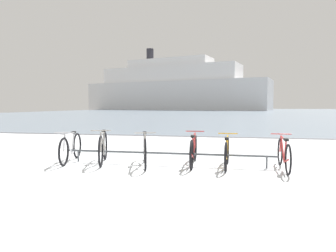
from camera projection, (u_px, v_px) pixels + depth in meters
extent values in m
cube|color=slate|center=(221.00, 112.00, 67.52)|extent=(80.00, 110.00, 0.08)
cube|color=#47474C|center=(193.00, 137.00, 13.68)|extent=(80.00, 0.50, 0.05)
cylinder|color=#4C5156|center=(167.00, 153.00, 7.17)|extent=(5.04, 0.07, 0.05)
cylinder|color=#4C5156|center=(78.00, 156.00, 7.61)|extent=(0.04, 0.04, 0.28)
cylinder|color=#4C5156|center=(267.00, 163.00, 6.76)|extent=(0.04, 0.04, 0.28)
torus|color=black|center=(64.00, 152.00, 7.04)|extent=(0.18, 0.67, 0.67)
torus|color=black|center=(77.00, 146.00, 8.12)|extent=(0.18, 0.67, 0.67)
cylinder|color=silver|center=(68.00, 145.00, 7.38)|extent=(0.15, 0.56, 0.57)
cylinder|color=silver|center=(73.00, 144.00, 7.74)|extent=(0.07, 0.20, 0.50)
cylinder|color=silver|center=(69.00, 134.00, 7.45)|extent=(0.18, 0.70, 0.08)
cylinder|color=silver|center=(75.00, 150.00, 7.90)|extent=(0.13, 0.47, 0.19)
cylinder|color=silver|center=(64.00, 143.00, 7.07)|extent=(0.06, 0.12, 0.40)
cube|color=black|center=(74.00, 132.00, 7.80)|extent=(0.12, 0.21, 0.05)
cylinder|color=silver|center=(64.00, 133.00, 7.09)|extent=(0.46, 0.12, 0.02)
torus|color=black|center=(101.00, 152.00, 6.91)|extent=(0.25, 0.70, 0.72)
torus|color=black|center=(105.00, 146.00, 7.86)|extent=(0.25, 0.70, 0.72)
cylinder|color=gray|center=(102.00, 144.00, 7.21)|extent=(0.18, 0.50, 0.61)
cylinder|color=gray|center=(104.00, 144.00, 7.52)|extent=(0.09, 0.18, 0.54)
cylinder|color=gray|center=(102.00, 133.00, 7.26)|extent=(0.22, 0.61, 0.09)
cylinder|color=gray|center=(104.00, 150.00, 7.66)|extent=(0.16, 0.41, 0.20)
cylinder|color=gray|center=(101.00, 142.00, 6.93)|extent=(0.07, 0.11, 0.43)
cube|color=black|center=(104.00, 131.00, 7.57)|extent=(0.13, 0.21, 0.05)
cylinder|color=gray|center=(101.00, 131.00, 6.95)|extent=(0.45, 0.16, 0.02)
torus|color=black|center=(145.00, 154.00, 6.57)|extent=(0.24, 0.68, 0.70)
torus|color=black|center=(144.00, 147.00, 7.66)|extent=(0.24, 0.68, 0.70)
cylinder|color=gray|center=(145.00, 146.00, 6.91)|extent=(0.20, 0.56, 0.59)
cylinder|color=gray|center=(145.00, 145.00, 7.27)|extent=(0.09, 0.20, 0.53)
cylinder|color=gray|center=(145.00, 135.00, 6.98)|extent=(0.24, 0.70, 0.09)
cylinder|color=gray|center=(145.00, 152.00, 7.43)|extent=(0.17, 0.47, 0.19)
cylinder|color=gray|center=(145.00, 145.00, 6.59)|extent=(0.07, 0.12, 0.42)
cube|color=black|center=(145.00, 133.00, 7.33)|extent=(0.13, 0.21, 0.05)
cylinder|color=gray|center=(145.00, 133.00, 6.62)|extent=(0.45, 0.15, 0.02)
torus|color=black|center=(195.00, 148.00, 7.71)|extent=(0.07, 0.66, 0.66)
torus|color=black|center=(192.00, 155.00, 6.65)|extent=(0.07, 0.66, 0.66)
cylinder|color=#B22D2D|center=(194.00, 145.00, 7.36)|extent=(0.05, 0.57, 0.56)
cylinder|color=#B22D2D|center=(193.00, 148.00, 7.01)|extent=(0.04, 0.20, 0.50)
cylinder|color=#B22D2D|center=(194.00, 136.00, 7.26)|extent=(0.06, 0.71, 0.08)
cylinder|color=#B22D2D|center=(192.00, 156.00, 6.88)|extent=(0.05, 0.47, 0.18)
cylinder|color=#B22D2D|center=(195.00, 141.00, 7.66)|extent=(0.04, 0.12, 0.39)
cube|color=black|center=(193.00, 136.00, 6.92)|extent=(0.09, 0.20, 0.05)
cylinder|color=#B22D2D|center=(195.00, 131.00, 7.60)|extent=(0.46, 0.04, 0.02)
torus|color=black|center=(228.00, 150.00, 7.37)|extent=(0.07, 0.64, 0.64)
torus|color=black|center=(226.00, 157.00, 6.43)|extent=(0.07, 0.64, 0.64)
cylinder|color=gold|center=(227.00, 148.00, 7.06)|extent=(0.06, 0.51, 0.54)
cylinder|color=gold|center=(227.00, 150.00, 6.75)|extent=(0.04, 0.18, 0.48)
cylinder|color=gold|center=(227.00, 138.00, 6.97)|extent=(0.06, 0.63, 0.08)
cylinder|color=gold|center=(226.00, 159.00, 6.64)|extent=(0.05, 0.42, 0.18)
cylinder|color=gold|center=(228.00, 143.00, 7.32)|extent=(0.04, 0.11, 0.38)
cube|color=black|center=(227.00, 139.00, 6.66)|extent=(0.09, 0.20, 0.05)
cylinder|color=gold|center=(228.00, 133.00, 7.27)|extent=(0.46, 0.04, 0.02)
torus|color=black|center=(280.00, 152.00, 7.17)|extent=(0.05, 0.64, 0.64)
torus|color=black|center=(288.00, 160.00, 6.10)|extent=(0.05, 0.64, 0.64)
cylinder|color=#B22D2D|center=(283.00, 149.00, 6.81)|extent=(0.05, 0.57, 0.55)
cylinder|color=#B22D2D|center=(285.00, 152.00, 6.47)|extent=(0.04, 0.20, 0.49)
cylinder|color=#B22D2D|center=(283.00, 139.00, 6.72)|extent=(0.05, 0.71, 0.08)
cylinder|color=#B22D2D|center=(286.00, 161.00, 6.33)|extent=(0.05, 0.48, 0.18)
cylinder|color=#B22D2D|center=(281.00, 144.00, 7.11)|extent=(0.04, 0.12, 0.38)
cube|color=black|center=(286.00, 140.00, 6.37)|extent=(0.08, 0.20, 0.05)
cylinder|color=#B22D2D|center=(281.00, 134.00, 7.06)|extent=(0.46, 0.03, 0.02)
cube|color=silver|center=(174.00, 96.00, 94.10)|extent=(58.44, 26.69, 8.50)
cube|color=white|center=(170.00, 75.00, 94.27)|extent=(44.15, 21.24, 4.67)
cube|color=white|center=(170.00, 63.00, 94.03)|extent=(27.10, 15.06, 2.38)
cylinder|color=#26262D|center=(150.00, 55.00, 96.93)|extent=(2.27, 2.27, 3.82)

